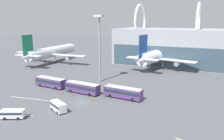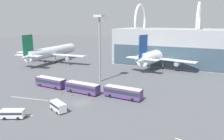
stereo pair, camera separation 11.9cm
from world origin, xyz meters
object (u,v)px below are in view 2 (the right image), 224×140
(service_van_foreground, at_px, (58,106))
(traffic_cone_1, at_px, (92,99))
(airliner_at_gate_near, at_px, (51,52))
(traffic_cone_0, at_px, (62,93))
(shuttle_bus_1, at_px, (82,87))
(service_van_crossing, at_px, (13,113))
(shuttle_bus_2, at_px, (123,92))
(shuttle_bus_0, at_px, (51,82))
(floodlight_mast, at_px, (100,38))
(airliner_at_gate_far, at_px, (157,56))
(traffic_cone_2, at_px, (72,94))

(service_van_foreground, distance_m, traffic_cone_1, 10.76)
(airliner_at_gate_near, relative_size, traffic_cone_0, 55.02)
(shuttle_bus_1, height_order, traffic_cone_1, shuttle_bus_1)
(shuttle_bus_1, xyz_separation_m, service_van_crossing, (-4.78, -21.33, -0.63))
(traffic_cone_1, bearing_deg, shuttle_bus_1, 145.20)
(service_van_crossing, relative_size, traffic_cone_1, 8.66)
(shuttle_bus_1, bearing_deg, traffic_cone_1, -30.32)
(traffic_cone_1, bearing_deg, traffic_cone_0, 177.40)
(shuttle_bus_2, relative_size, traffic_cone_1, 17.98)
(service_van_foreground, xyz_separation_m, service_van_crossing, (-6.75, -7.33, -0.15))
(service_van_foreground, bearing_deg, shuttle_bus_0, -18.52)
(shuttle_bus_0, xyz_separation_m, service_van_foreground, (14.68, -14.83, -0.48))
(service_van_foreground, xyz_separation_m, floodlight_mast, (-3.11, 27.57, 14.19))
(shuttle_bus_0, xyz_separation_m, traffic_cone_0, (7.62, -4.30, -1.46))
(airliner_at_gate_near, bearing_deg, airliner_at_gate_far, -81.70)
(shuttle_bus_0, relative_size, service_van_foreground, 2.06)
(traffic_cone_1, height_order, traffic_cone_2, traffic_cone_2)
(floodlight_mast, bearing_deg, shuttle_bus_2, -42.40)
(airliner_at_gate_far, bearing_deg, traffic_cone_0, 173.01)
(service_van_foreground, relative_size, traffic_cone_2, 7.58)
(airliner_at_gate_near, height_order, traffic_cone_1, airliner_at_gate_near)
(airliner_at_gate_near, height_order, service_van_crossing, airliner_at_gate_near)
(shuttle_bus_1, bearing_deg, floodlight_mast, 99.28)
(shuttle_bus_1, relative_size, traffic_cone_0, 14.61)
(airliner_at_gate_far, height_order, service_van_foreground, airliner_at_gate_far)
(traffic_cone_0, bearing_deg, shuttle_bus_2, 13.84)
(airliner_at_gate_near, distance_m, shuttle_bus_2, 63.58)
(airliner_at_gate_near, xyz_separation_m, floodlight_mast, (39.74, -21.37, 10.05))
(shuttle_bus_2, distance_m, traffic_cone_1, 8.69)
(traffic_cone_1, bearing_deg, floodlight_mast, 111.27)
(airliner_at_gate_far, distance_m, service_van_crossing, 68.60)
(traffic_cone_2, bearing_deg, airliner_at_gate_far, 74.69)
(service_van_foreground, xyz_separation_m, traffic_cone_0, (-7.06, 10.54, -0.98))
(shuttle_bus_0, distance_m, service_van_crossing, 23.55)
(airliner_at_gate_near, relative_size, traffic_cone_2, 58.83)
(floodlight_mast, bearing_deg, traffic_cone_2, -91.16)
(shuttle_bus_1, bearing_deg, traffic_cone_0, -141.32)
(shuttle_bus_1, relative_size, shuttle_bus_2, 1.00)
(service_van_crossing, bearing_deg, shuttle_bus_2, 26.53)
(shuttle_bus_0, height_order, traffic_cone_1, shuttle_bus_0)
(service_van_crossing, xyz_separation_m, traffic_cone_1, (10.46, 17.38, -0.90))
(airliner_at_gate_far, xyz_separation_m, traffic_cone_0, (-16.86, -48.56, -5.22))
(traffic_cone_1, distance_m, traffic_cone_2, 7.19)
(service_van_foreground, bearing_deg, service_van_crossing, 74.18)
(airliner_at_gate_near, height_order, shuttle_bus_2, airliner_at_gate_near)
(floodlight_mast, relative_size, traffic_cone_1, 37.19)
(airliner_at_gate_far, height_order, shuttle_bus_1, airliner_at_gate_far)
(service_van_crossing, distance_m, floodlight_mast, 37.91)
(airliner_at_gate_far, relative_size, shuttle_bus_0, 3.24)
(airliner_at_gate_far, distance_m, traffic_cone_1, 49.70)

